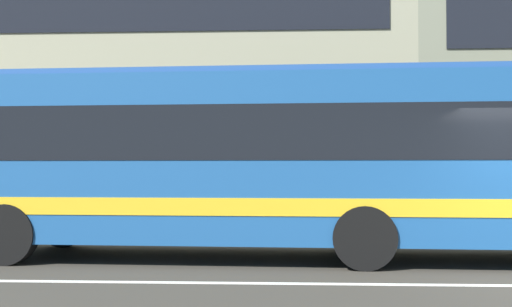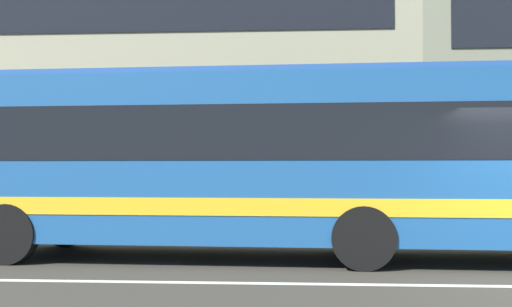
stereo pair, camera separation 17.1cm
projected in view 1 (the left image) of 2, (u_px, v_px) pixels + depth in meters
apartment_block_left at (118, 57)px, 23.93m from camera, size 20.86×10.53×11.93m
transit_bus at (315, 157)px, 10.86m from camera, size 12.20×3.10×3.25m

